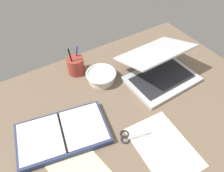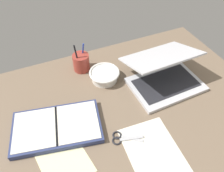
{
  "view_description": "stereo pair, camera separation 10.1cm",
  "coord_description": "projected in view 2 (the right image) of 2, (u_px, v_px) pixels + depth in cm",
  "views": [
    {
      "loc": [
        -36.29,
        -47.53,
        81.62
      ],
      "look_at": [
        0.41,
        11.76,
        9.0
      ],
      "focal_mm": 35.0,
      "sensor_mm": 36.0,
      "label": 1
    },
    {
      "loc": [
        -27.38,
        -52.19,
        81.62
      ],
      "look_at": [
        0.41,
        11.76,
        9.0
      ],
      "focal_mm": 35.0,
      "sensor_mm": 36.0,
      "label": 2
    }
  ],
  "objects": [
    {
      "name": "scissors",
      "position": [
        121.0,
        138.0,
        0.89
      ],
      "size": [
        12.88,
        9.28,
        0.8
      ],
      "rotation": [
        0.0,
        0.0,
        -0.46
      ],
      "color": "#B7B7BC",
      "rests_on": "desk_top"
    },
    {
      "name": "paper_sheet_front",
      "position": [
        154.0,
        153.0,
        0.85
      ],
      "size": [
        22.01,
        30.09,
        0.16
      ],
      "primitive_type": "cube",
      "rotation": [
        0.0,
        0.0,
        -0.06
      ],
      "color": "silver",
      "rests_on": "desk_top"
    },
    {
      "name": "paper_sheet_beside_planner",
      "position": [
        62.0,
        158.0,
        0.84
      ],
      "size": [
        21.33,
        26.5,
        0.16
      ],
      "primitive_type": "cube",
      "rotation": [
        0.0,
        0.0,
        0.18
      ],
      "color": "#F4EFB2",
      "rests_on": "desk_top"
    },
    {
      "name": "planner",
      "position": [
        57.0,
        127.0,
        0.92
      ],
      "size": [
        40.24,
        28.41,
        3.09
      ],
      "rotation": [
        0.0,
        0.0,
        -0.2
      ],
      "color": "navy",
      "rests_on": "desk_top"
    },
    {
      "name": "desk_top",
      "position": [
        122.0,
        116.0,
        0.99
      ],
      "size": [
        140.0,
        100.0,
        2.0
      ],
      "primitive_type": "cube",
      "color": "#75604C",
      "rests_on": "ground"
    },
    {
      "name": "laptop",
      "position": [
        164.0,
        75.0,
        1.09
      ],
      "size": [
        35.57,
        32.53,
        17.6
      ],
      "rotation": [
        0.0,
        0.0,
        0.03
      ],
      "color": "silver",
      "rests_on": "desk_top"
    },
    {
      "name": "pen_cup",
      "position": [
        81.0,
        62.0,
        1.16
      ],
      "size": [
        8.7,
        8.7,
        16.6
      ],
      "color": "#9E382D",
      "rests_on": "desk_top"
    },
    {
      "name": "bowl",
      "position": [
        104.0,
        75.0,
        1.12
      ],
      "size": [
        15.6,
        15.6,
        5.32
      ],
      "color": "silver",
      "rests_on": "desk_top"
    }
  ]
}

